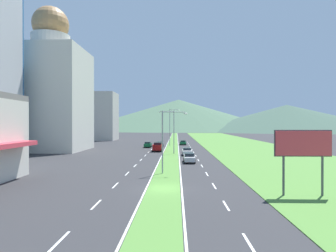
{
  "coord_description": "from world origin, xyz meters",
  "views": [
    {
      "loc": [
        1.24,
        -28.33,
        6.34
      ],
      "look_at": [
        -1.11,
        51.04,
        5.86
      ],
      "focal_mm": 31.01,
      "sensor_mm": 36.0,
      "label": 1
    }
  ],
  "objects_px": {
    "street_lamp_mid": "(172,129)",
    "car_1": "(187,151)",
    "billboard_roadside": "(303,146)",
    "pickup_truck_0": "(158,147)",
    "car_2": "(183,142)",
    "street_lamp_far": "(171,125)",
    "car_3": "(160,144)",
    "car_0": "(189,158)",
    "car_4": "(148,144)",
    "street_lamp_near": "(166,137)"
  },
  "relations": [
    {
      "from": "street_lamp_near",
      "to": "street_lamp_far",
      "type": "relative_size",
      "value": 0.74
    },
    {
      "from": "billboard_roadside",
      "to": "car_2",
      "type": "distance_m",
      "value": 64.2
    },
    {
      "from": "street_lamp_near",
      "to": "car_3",
      "type": "distance_m",
      "value": 43.88
    },
    {
      "from": "street_lamp_near",
      "to": "pickup_truck_0",
      "type": "bearing_deg",
      "value": 95.65
    },
    {
      "from": "street_lamp_near",
      "to": "car_1",
      "type": "bearing_deg",
      "value": 81.01
    },
    {
      "from": "street_lamp_far",
      "to": "car_0",
      "type": "bearing_deg",
      "value": -84.13
    },
    {
      "from": "street_lamp_far",
      "to": "pickup_truck_0",
      "type": "height_order",
      "value": "street_lamp_far"
    },
    {
      "from": "car_4",
      "to": "billboard_roadside",
      "type": "bearing_deg",
      "value": -160.35
    },
    {
      "from": "billboard_roadside",
      "to": "car_1",
      "type": "distance_m",
      "value": 34.79
    },
    {
      "from": "car_1",
      "to": "car_3",
      "type": "height_order",
      "value": "car_3"
    },
    {
      "from": "car_0",
      "to": "car_2",
      "type": "xyz_separation_m",
      "value": [
        -0.15,
        41.04,
        -0.07
      ]
    },
    {
      "from": "car_0",
      "to": "car_1",
      "type": "height_order",
      "value": "car_0"
    },
    {
      "from": "car_0",
      "to": "pickup_truck_0",
      "type": "bearing_deg",
      "value": -161.69
    },
    {
      "from": "street_lamp_far",
      "to": "billboard_roadside",
      "type": "xyz_separation_m",
      "value": [
        12.91,
        -60.05,
        -1.78
      ]
    },
    {
      "from": "car_1",
      "to": "car_3",
      "type": "distance_m",
      "value": 22.42
    },
    {
      "from": "car_2",
      "to": "pickup_truck_0",
      "type": "height_order",
      "value": "pickup_truck_0"
    },
    {
      "from": "street_lamp_far",
      "to": "car_1",
      "type": "relative_size",
      "value": 2.61
    },
    {
      "from": "billboard_roadside",
      "to": "car_4",
      "type": "distance_m",
      "value": 56.73
    },
    {
      "from": "street_lamp_near",
      "to": "car_2",
      "type": "height_order",
      "value": "street_lamp_near"
    },
    {
      "from": "car_0",
      "to": "car_4",
      "type": "xyz_separation_m",
      "value": [
        -10.0,
        30.93,
        0.01
      ]
    },
    {
      "from": "car_4",
      "to": "pickup_truck_0",
      "type": "relative_size",
      "value": 0.89
    },
    {
      "from": "car_0",
      "to": "car_4",
      "type": "bearing_deg",
      "value": -162.08
    },
    {
      "from": "street_lamp_far",
      "to": "car_2",
      "type": "distance_m",
      "value": 7.42
    },
    {
      "from": "street_lamp_mid",
      "to": "car_3",
      "type": "relative_size",
      "value": 2.01
    },
    {
      "from": "street_lamp_mid",
      "to": "car_1",
      "type": "bearing_deg",
      "value": -35.86
    },
    {
      "from": "street_lamp_near",
      "to": "car_0",
      "type": "bearing_deg",
      "value": 72.61
    },
    {
      "from": "street_lamp_mid",
      "to": "car_1",
      "type": "distance_m",
      "value": 5.97
    },
    {
      "from": "car_2",
      "to": "billboard_roadside",
      "type": "bearing_deg",
      "value": 8.24
    },
    {
      "from": "street_lamp_far",
      "to": "car_2",
      "type": "xyz_separation_m",
      "value": [
        3.73,
        3.38,
        -5.45
      ]
    },
    {
      "from": "car_0",
      "to": "car_1",
      "type": "xyz_separation_m",
      "value": [
        -0.0,
        11.0,
        -0.0
      ]
    },
    {
      "from": "car_0",
      "to": "billboard_roadside",
      "type": "bearing_deg",
      "value": 21.98
    },
    {
      "from": "street_lamp_far",
      "to": "car_2",
      "type": "relative_size",
      "value": 2.5
    },
    {
      "from": "street_lamp_mid",
      "to": "car_1",
      "type": "xyz_separation_m",
      "value": [
        3.08,
        -2.23,
        -4.61
      ]
    },
    {
      "from": "billboard_roadside",
      "to": "pickup_truck_0",
      "type": "relative_size",
      "value": 1.08
    },
    {
      "from": "car_2",
      "to": "car_4",
      "type": "xyz_separation_m",
      "value": [
        -9.85,
        -10.11,
        0.08
      ]
    },
    {
      "from": "street_lamp_near",
      "to": "car_1",
      "type": "relative_size",
      "value": 1.93
    },
    {
      "from": "car_1",
      "to": "pickup_truck_0",
      "type": "height_order",
      "value": "pickup_truck_0"
    },
    {
      "from": "car_2",
      "to": "pickup_truck_0",
      "type": "distance_m",
      "value": 22.08
    },
    {
      "from": "car_3",
      "to": "pickup_truck_0",
      "type": "height_order",
      "value": "pickup_truck_0"
    },
    {
      "from": "car_3",
      "to": "car_4",
      "type": "relative_size",
      "value": 0.96
    },
    {
      "from": "car_2",
      "to": "car_4",
      "type": "bearing_deg",
      "value": -44.25
    },
    {
      "from": "street_lamp_near",
      "to": "street_lamp_far",
      "type": "distance_m",
      "value": 48.9
    },
    {
      "from": "street_lamp_near",
      "to": "street_lamp_mid",
      "type": "relative_size",
      "value": 0.87
    },
    {
      "from": "street_lamp_mid",
      "to": "car_2",
      "type": "bearing_deg",
      "value": 83.98
    },
    {
      "from": "street_lamp_far",
      "to": "car_3",
      "type": "relative_size",
      "value": 2.36
    },
    {
      "from": "street_lamp_far",
      "to": "car_0",
      "type": "relative_size",
      "value": 2.34
    },
    {
      "from": "car_0",
      "to": "car_1",
      "type": "distance_m",
      "value": 11.0
    },
    {
      "from": "street_lamp_far",
      "to": "car_4",
      "type": "distance_m",
      "value": 10.57
    },
    {
      "from": "car_0",
      "to": "car_3",
      "type": "xyz_separation_m",
      "value": [
        -6.81,
        32.36,
        0.0
      ]
    },
    {
      "from": "street_lamp_far",
      "to": "car_4",
      "type": "bearing_deg",
      "value": -132.32
    }
  ]
}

